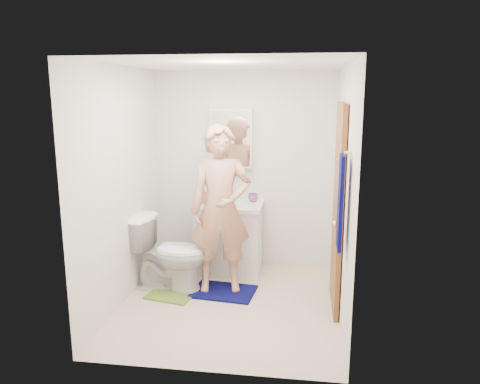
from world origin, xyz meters
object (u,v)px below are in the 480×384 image
vanity_cabinet (229,239)px  medicine_cabinet (232,138)px  toilet (170,253)px  man (221,209)px  towel (340,203)px  toothbrush_cup (253,198)px  soap_dispenser (203,196)px

vanity_cabinet → medicine_cabinet: medicine_cabinet is taller
toilet → man: size_ratio=0.46×
man → towel: bearing=-49.4°
vanity_cabinet → towel: towel is taller
toilet → toothbrush_cup: toothbrush_cup is taller
toilet → toothbrush_cup: bearing=-43.0°
vanity_cabinet → soap_dispenser: (-0.30, -0.05, 0.55)m
medicine_cabinet → vanity_cabinet: bearing=-90.0°
toilet → man: (0.57, 0.03, 0.51)m
vanity_cabinet → towel: size_ratio=1.00×
medicine_cabinet → soap_dispenser: 0.77m
vanity_cabinet → toothbrush_cup: size_ratio=6.55×
toilet → vanity_cabinet: bearing=-37.2°
vanity_cabinet → towel: bearing=-51.5°
vanity_cabinet → toilet: toilet is taller
soap_dispenser → man: size_ratio=0.11×
toilet → toothbrush_cup: size_ratio=6.78×
medicine_cabinet → toothbrush_cup: bearing=-19.2°
toothbrush_cup → man: 0.76m
towel → toilet: towel is taller
towel → toilet: (-1.74, 0.88, -0.84)m
toothbrush_cup → toilet: bearing=-138.6°
toilet → medicine_cabinet: bearing=-28.5°
soap_dispenser → man: 0.61m
soap_dispenser → toilet: bearing=-115.4°
toothbrush_cup → soap_dispenser: bearing=-162.2°
towel → toothbrush_cup: towel is taller
soap_dispenser → toothbrush_cup: size_ratio=1.58×
toilet → soap_dispenser: bearing=-19.8°
towel → man: man is taller
medicine_cabinet → towel: bearing=-55.4°
towel → toilet: size_ratio=0.97×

